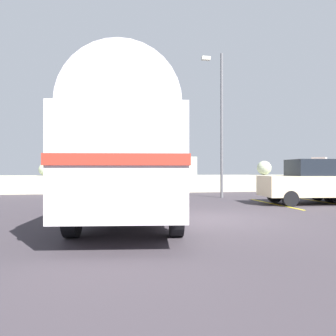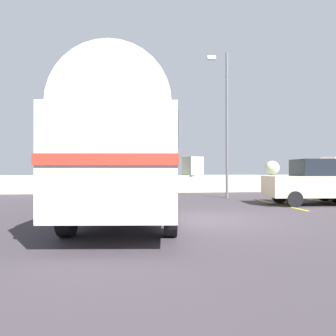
% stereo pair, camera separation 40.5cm
% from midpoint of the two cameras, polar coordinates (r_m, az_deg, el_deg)
% --- Properties ---
extents(ground, '(32.00, 26.00, 0.02)m').
position_cam_midpoint_polar(ground, '(9.81, 8.26, -8.76)').
color(ground, '#393339').
extents(breakwater, '(31.36, 1.94, 2.34)m').
position_cam_midpoint_polar(breakwater, '(21.33, 0.05, -2.51)').
color(breakwater, '#B3AE95').
rests_on(breakwater, ground).
extents(vintage_coach, '(3.46, 8.82, 3.70)m').
position_cam_midpoint_polar(vintage_coach, '(9.75, -5.23, 3.21)').
color(vintage_coach, black).
rests_on(vintage_coach, ground).
extents(parked_car_nearest, '(4.24, 2.09, 1.86)m').
position_cam_midpoint_polar(parked_car_nearest, '(14.87, 25.31, -2.12)').
color(parked_car_nearest, black).
rests_on(parked_car_nearest, ground).
extents(lamp_post, '(0.96, 0.76, 7.42)m').
position_cam_midpoint_polar(lamp_post, '(17.32, 10.50, 8.59)').
color(lamp_post, '#5B5B60').
rests_on(lamp_post, ground).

